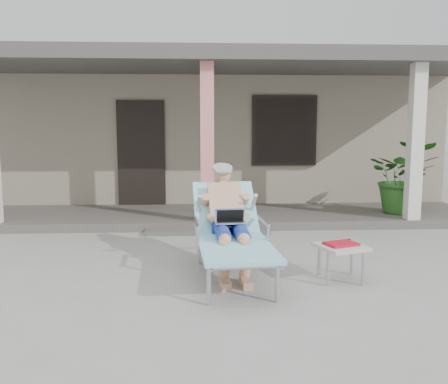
{
  "coord_description": "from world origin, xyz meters",
  "views": [
    {
      "loc": [
        -0.13,
        -5.67,
        1.69
      ],
      "look_at": [
        0.2,
        0.6,
        0.85
      ],
      "focal_mm": 38.0,
      "sensor_mm": 36.0,
      "label": 1
    }
  ],
  "objects": [
    {
      "name": "potted_palm",
      "position": [
        3.58,
        2.73,
        0.81
      ],
      "size": [
        1.48,
        1.39,
        1.32
      ],
      "primitive_type": "imported",
      "rotation": [
        0.0,
        0.0,
        -0.36
      ],
      "color": "#26591E",
      "rests_on": "porch_deck"
    },
    {
      "name": "side_table",
      "position": [
        1.44,
        -0.59,
        0.37
      ],
      "size": [
        0.61,
        0.61,
        0.43
      ],
      "rotation": [
        0.0,
        0.0,
        0.33
      ],
      "color": "beige",
      "rests_on": "ground"
    },
    {
      "name": "house",
      "position": [
        0.0,
        6.5,
        1.67
      ],
      "size": [
        10.4,
        5.4,
        3.3
      ],
      "color": "gray",
      "rests_on": "ground"
    },
    {
      "name": "porch_deck",
      "position": [
        0.0,
        3.0,
        0.07
      ],
      "size": [
        10.0,
        2.0,
        0.15
      ],
      "primitive_type": "cube",
      "color": "#605B56",
      "rests_on": "ground"
    },
    {
      "name": "lounger",
      "position": [
        0.22,
        -0.25,
        0.82
      ],
      "size": [
        0.91,
        2.1,
        1.34
      ],
      "rotation": [
        0.0,
        0.0,
        0.07
      ],
      "color": "#B7B7BC",
      "rests_on": "ground"
    },
    {
      "name": "porch_overhang",
      "position": [
        0.0,
        2.95,
        2.79
      ],
      "size": [
        10.0,
        2.3,
        2.85
      ],
      "color": "silver",
      "rests_on": "porch_deck"
    },
    {
      "name": "ground",
      "position": [
        0.0,
        0.0,
        0.0
      ],
      "size": [
        60.0,
        60.0,
        0.0
      ],
      "primitive_type": "plane",
      "color": "#9E9E99",
      "rests_on": "ground"
    },
    {
      "name": "porch_step",
      "position": [
        0.0,
        1.85,
        0.04
      ],
      "size": [
        2.0,
        0.3,
        0.07
      ],
      "primitive_type": "cube",
      "color": "#605B56",
      "rests_on": "ground"
    }
  ]
}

